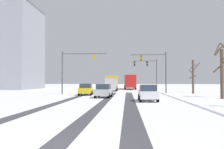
# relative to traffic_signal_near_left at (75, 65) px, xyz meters

# --- Properties ---
(ground_plane) EXTENTS (300.00, 300.00, 0.00)m
(ground_plane) POSITION_rel_traffic_signal_near_left_xyz_m (5.98, -28.94, -4.48)
(ground_plane) COLOR white
(wheel_track_left_lane) EXTENTS (0.82, 36.18, 0.01)m
(wheel_track_left_lane) POSITION_rel_traffic_signal_near_left_xyz_m (5.68, -12.50, -4.47)
(wheel_track_left_lane) COLOR #424247
(wheel_track_left_lane) RESTS_ON ground
(wheel_track_right_lane) EXTENTS (1.01, 36.18, 0.01)m
(wheel_track_right_lane) POSITION_rel_traffic_signal_near_left_xyz_m (8.14, -12.50, -4.47)
(wheel_track_right_lane) COLOR #424247
(wheel_track_right_lane) RESTS_ON ground
(wheel_track_center) EXTENTS (0.92, 36.18, 0.01)m
(wheel_track_center) POSITION_rel_traffic_signal_near_left_xyz_m (1.61, -12.50, -4.47)
(wheel_track_center) COLOR #424247
(wheel_track_center) RESTS_ON ground
(sidewalk_kerb_right) EXTENTS (4.00, 36.18, 0.12)m
(sidewalk_kerb_right) POSITION_rel_traffic_signal_near_left_xyz_m (15.29, -14.14, -4.42)
(sidewalk_kerb_right) COLOR white
(sidewalk_kerb_right) RESTS_ON ground
(traffic_signal_near_left) EXTENTS (6.89, 0.45, 6.50)m
(traffic_signal_near_left) POSITION_rel_traffic_signal_near_left_xyz_m (0.00, 0.00, 0.00)
(traffic_signal_near_left) COLOR #47474C
(traffic_signal_near_left) RESTS_ON ground
(traffic_signal_far_right) EXTENTS (4.85, 0.40, 6.50)m
(traffic_signal_far_right) POSITION_rel_traffic_signal_near_left_xyz_m (12.25, 13.92, 0.11)
(traffic_signal_far_right) COLOR #47474C
(traffic_signal_far_right) RESTS_ON ground
(traffic_signal_near_right) EXTENTS (5.51, 0.38, 6.50)m
(traffic_signal_near_right) POSITION_rel_traffic_signal_near_left_xyz_m (12.41, 1.96, -0.08)
(traffic_signal_near_right) COLOR #47474C
(traffic_signal_near_right) RESTS_ON ground
(car_yellow_cab_lead) EXTENTS (2.00, 4.18, 1.62)m
(car_yellow_cab_lead) POSITION_rel_traffic_signal_near_left_xyz_m (2.07, -2.28, -3.66)
(car_yellow_cab_lead) COLOR yellow
(car_yellow_cab_lead) RESTS_ON ground
(car_silver_second) EXTENTS (1.96, 4.17, 1.62)m
(car_silver_second) POSITION_rel_traffic_signal_near_left_xyz_m (5.04, -7.02, -3.66)
(car_silver_second) COLOR #B7BABF
(car_silver_second) RESTS_ON ground
(car_white_third) EXTENTS (1.84, 4.10, 1.62)m
(car_white_third) POSITION_rel_traffic_signal_near_left_xyz_m (9.92, -12.01, -3.66)
(car_white_third) COLOR silver
(car_white_third) RESTS_ON ground
(bus_oncoming) EXTENTS (2.87, 11.06, 3.38)m
(bus_oncoming) POSITION_rel_traffic_signal_near_left_xyz_m (8.51, 22.98, -2.49)
(bus_oncoming) COLOR #B21E1E
(bus_oncoming) RESTS_ON ground
(box_truck_delivery) EXTENTS (2.32, 7.40, 3.02)m
(box_truck_delivery) POSITION_rel_traffic_signal_near_left_xyz_m (4.77, 12.36, -2.84)
(box_truck_delivery) COLOR #B7BABF
(box_truck_delivery) RESTS_ON ground
(bare_tree_sidewalk_mid) EXTENTS (1.73, 1.79, 6.29)m
(bare_tree_sidewalk_mid) POSITION_rel_traffic_signal_near_left_xyz_m (18.46, -8.29, -1.17)
(bare_tree_sidewalk_mid) COLOR brown
(bare_tree_sidewalk_mid) RESTS_ON ground
(bare_tree_sidewalk_far) EXTENTS (1.65, 1.63, 5.32)m
(bare_tree_sidewalk_far) POSITION_rel_traffic_signal_near_left_xyz_m (18.27, 2.85, -1.70)
(bare_tree_sidewalk_far) COLOR brown
(bare_tree_sidewalk_far) RESTS_ON ground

